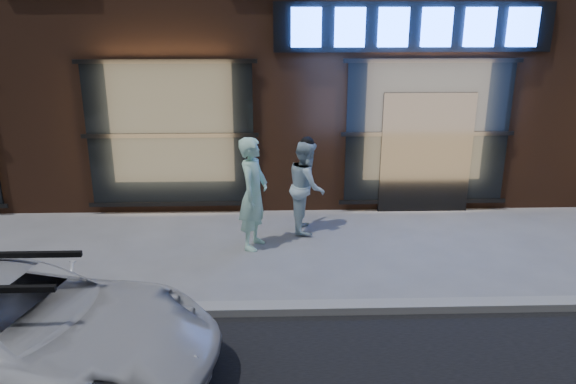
# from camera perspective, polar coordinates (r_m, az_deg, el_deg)

# --- Properties ---
(ground) EXTENTS (90.00, 90.00, 0.00)m
(ground) POSITION_cam_1_polar(r_m,az_deg,el_deg) (8.41, 20.21, -11.08)
(ground) COLOR slate
(ground) RESTS_ON ground
(curb) EXTENTS (60.00, 0.25, 0.12)m
(curb) POSITION_cam_1_polar(r_m,az_deg,el_deg) (8.38, 20.26, -10.72)
(curb) COLOR gray
(curb) RESTS_ON ground
(man_bowtie) EXTENTS (0.66, 0.82, 1.94)m
(man_bowtie) POSITION_cam_1_polar(r_m,az_deg,el_deg) (9.47, -3.54, -0.16)
(man_bowtie) COLOR #C2FFE2
(man_bowtie) RESTS_ON ground
(man_cap) EXTENTS (0.65, 0.83, 1.70)m
(man_cap) POSITION_cam_1_polar(r_m,az_deg,el_deg) (10.22, 1.91, 0.59)
(man_cap) COLOR silver
(man_cap) RESTS_ON ground
(white_suv) EXTENTS (5.10, 3.21, 1.31)m
(white_suv) POSITION_cam_1_polar(r_m,az_deg,el_deg) (6.96, -26.99, -12.39)
(white_suv) COLOR silver
(white_suv) RESTS_ON ground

